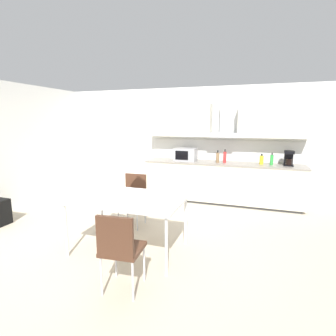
% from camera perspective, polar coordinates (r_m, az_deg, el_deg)
% --- Properties ---
extents(ground_plane, '(8.70, 7.97, 0.02)m').
position_cam_1_polar(ground_plane, '(4.13, -7.89, -15.36)').
color(ground_plane, beige).
extents(wall_back, '(6.96, 0.10, 2.52)m').
position_cam_1_polar(wall_back, '(6.28, 2.97, 5.58)').
color(wall_back, white).
rests_on(wall_back, ground_plane).
extents(kitchen_counter, '(3.35, 0.66, 0.88)m').
position_cam_1_polar(kitchen_counter, '(5.85, 11.55, -3.04)').
color(kitchen_counter, '#333333').
rests_on(kitchen_counter, ground_plane).
extents(backsplash_tile, '(3.33, 0.02, 0.46)m').
position_cam_1_polar(backsplash_tile, '(6.03, 12.15, 3.78)').
color(backsplash_tile, silver).
rests_on(backsplash_tile, kitchen_counter).
extents(upper_wall_cabinets, '(3.33, 0.40, 0.71)m').
position_cam_1_polar(upper_wall_cabinets, '(5.84, 12.21, 10.00)').
color(upper_wall_cabinets, beige).
extents(microwave, '(0.48, 0.35, 0.28)m').
position_cam_1_polar(microwave, '(5.90, 3.82, 2.96)').
color(microwave, '#ADADB2').
rests_on(microwave, kitchen_counter).
extents(coffee_maker, '(0.18, 0.19, 0.30)m').
position_cam_1_polar(coffee_maker, '(5.76, 24.79, 1.95)').
color(coffee_maker, black).
rests_on(coffee_maker, kitchen_counter).
extents(bottle_yellow, '(0.08, 0.08, 0.22)m').
position_cam_1_polar(bottle_yellow, '(5.72, 19.68, 1.67)').
color(bottle_yellow, yellow).
rests_on(bottle_yellow, kitchen_counter).
extents(bottle_red, '(0.07, 0.07, 0.29)m').
position_cam_1_polar(bottle_red, '(5.72, 12.26, 2.34)').
color(bottle_red, red).
rests_on(bottle_red, kitchen_counter).
extents(bottle_brown, '(0.07, 0.07, 0.26)m').
position_cam_1_polar(bottle_brown, '(5.71, 10.76, 2.28)').
color(bottle_brown, brown).
rests_on(bottle_brown, kitchen_counter).
extents(bottle_green, '(0.06, 0.06, 0.25)m').
position_cam_1_polar(bottle_green, '(5.72, 21.64, 1.69)').
color(bottle_green, green).
rests_on(bottle_green, kitchen_counter).
extents(dining_table, '(1.51, 0.96, 0.76)m').
position_cam_1_polar(dining_table, '(3.59, -8.74, -6.95)').
color(dining_table, white).
rests_on(dining_table, ground_plane).
extents(chair_near_right, '(0.43, 0.43, 0.87)m').
position_cam_1_polar(chair_near_right, '(2.80, -10.51, -16.19)').
color(chair_near_right, '#4C2D1E').
rests_on(chair_near_right, ground_plane).
extents(chair_far_left, '(0.41, 0.41, 0.87)m').
position_cam_1_polar(chair_far_left, '(4.52, -7.49, -5.71)').
color(chair_far_left, '#4C2D1E').
rests_on(chair_far_left, ground_plane).
extents(pendant_lamp, '(0.32, 0.32, 0.22)m').
position_cam_1_polar(pendant_lamp, '(3.43, -9.19, 9.16)').
color(pendant_lamp, silver).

